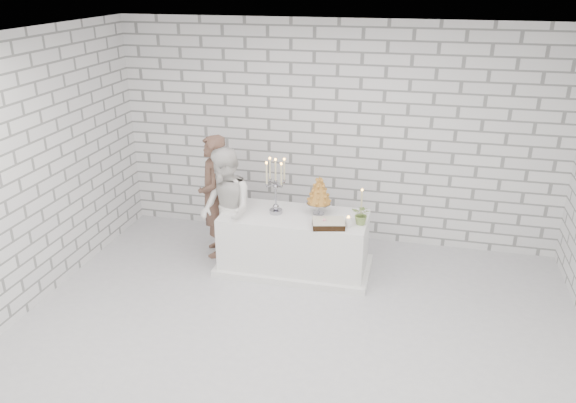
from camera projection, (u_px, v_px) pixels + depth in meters
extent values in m
cube|color=silver|center=(294.00, 336.00, 5.86)|extent=(6.00, 5.00, 0.01)
cube|color=white|center=(295.00, 40.00, 4.72)|extent=(6.00, 5.00, 0.01)
cube|color=white|center=(335.00, 134.00, 7.54)|extent=(6.00, 0.01, 3.00)
cube|color=white|center=(193.00, 377.00, 3.04)|extent=(6.00, 0.01, 3.00)
cube|color=white|center=(19.00, 179.00, 5.93)|extent=(0.01, 5.00, 3.00)
cube|color=white|center=(294.00, 242.00, 7.05)|extent=(1.80, 0.80, 0.75)
imported|color=brown|center=(214.00, 196.00, 7.29)|extent=(0.60, 0.70, 1.64)
imported|color=white|center=(226.00, 210.00, 6.96)|extent=(0.94, 0.97, 1.57)
cube|color=black|center=(328.00, 224.00, 6.57)|extent=(0.42, 0.35, 0.08)
cylinder|color=white|center=(348.00, 222.00, 6.57)|extent=(0.09, 0.09, 0.12)
cylinder|color=beige|center=(362.00, 203.00, 6.85)|extent=(0.07, 0.07, 0.32)
imported|color=#568237|center=(362.00, 214.00, 6.61)|extent=(0.26, 0.24, 0.25)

